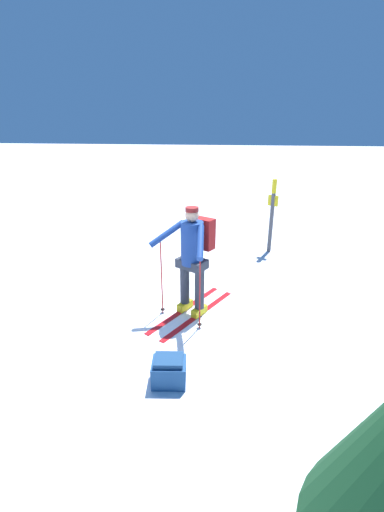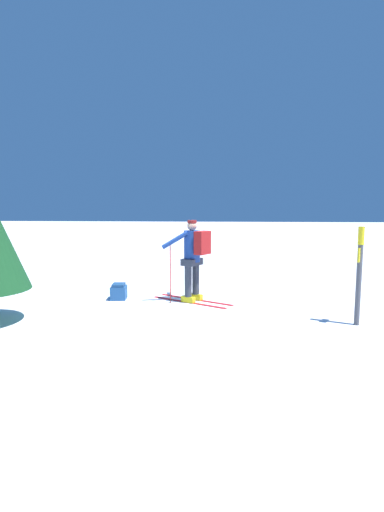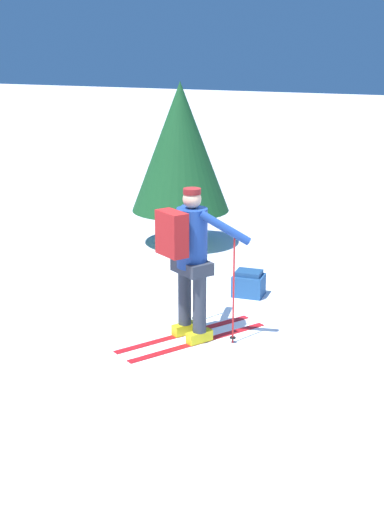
{
  "view_description": "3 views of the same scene",
  "coord_description": "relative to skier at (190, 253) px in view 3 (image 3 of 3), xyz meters",
  "views": [
    {
      "loc": [
        4.6,
        1.11,
        2.89
      ],
      "look_at": [
        -0.17,
        0.5,
        0.98
      ],
      "focal_mm": 24.0,
      "sensor_mm": 36.0,
      "label": 1
    },
    {
      "loc": [
        -0.86,
        8.81,
        2.05
      ],
      "look_at": [
        -0.17,
        0.5,
        0.98
      ],
      "focal_mm": 28.0,
      "sensor_mm": 36.0,
      "label": 2
    },
    {
      "loc": [
        -6.93,
        -2.69,
        3.22
      ],
      "look_at": [
        -0.17,
        0.5,
        0.98
      ],
      "focal_mm": 50.0,
      "sensor_mm": 36.0,
      "label": 3
    }
  ],
  "objects": [
    {
      "name": "dropped_backpack",
      "position": [
        1.64,
        -0.08,
        -0.85
      ],
      "size": [
        0.37,
        0.43,
        0.34
      ],
      "color": "navy",
      "rests_on": "ground_plane"
    },
    {
      "name": "pine_tree",
      "position": [
        3.51,
        1.83,
        0.6
      ],
      "size": [
        1.59,
        1.59,
        2.64
      ],
      "color": "#4C331E",
      "rests_on": "ground_plane"
    },
    {
      "name": "ground_plane",
      "position": [
        0.2,
        -0.52,
        -1.01
      ],
      "size": [
        80.0,
        80.0,
        0.0
      ],
      "primitive_type": "plane",
      "color": "white"
    },
    {
      "name": "skier",
      "position": [
        0.0,
        0.0,
        0.0
      ],
      "size": [
        1.78,
        1.26,
        1.73
      ],
      "color": "red",
      "rests_on": "ground_plane"
    }
  ]
}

